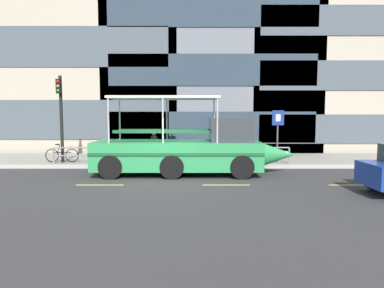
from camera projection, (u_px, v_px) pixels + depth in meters
name	position (u px, v px, depth m)	size (l,w,h in m)	color
ground_plane	(165.00, 181.00, 13.61)	(120.00, 120.00, 0.00)	#333335
sidewalk	(173.00, 160.00, 19.18)	(32.00, 4.80, 0.18)	gray
curb_edge	(170.00, 166.00, 16.70)	(32.00, 0.18, 0.18)	#B2ADA3
lane_centreline	(163.00, 185.00, 12.75)	(25.80, 0.12, 0.01)	#DBD64C
curb_guardrail	(172.00, 152.00, 16.98)	(12.00, 0.09, 0.85)	gray
traffic_light_pole	(61.00, 111.00, 17.15)	(0.24, 0.46, 4.45)	black
parking_sign	(278.00, 127.00, 17.38)	(0.60, 0.12, 2.69)	#4C4F54
leaned_bicycle	(62.00, 155.00, 17.54)	(1.74, 0.46, 0.96)	black
duck_tour_boat	(189.00, 150.00, 14.99)	(9.06, 2.57, 3.44)	#2D9351
pedestrian_near_bow	(244.00, 142.00, 17.75)	(0.23, 0.49, 1.69)	#47423D
pedestrian_mid_left	(172.00, 143.00, 17.98)	(0.43, 0.27, 1.59)	#1E2338
pedestrian_mid_right	(154.00, 143.00, 17.64)	(0.31, 0.40, 1.61)	black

